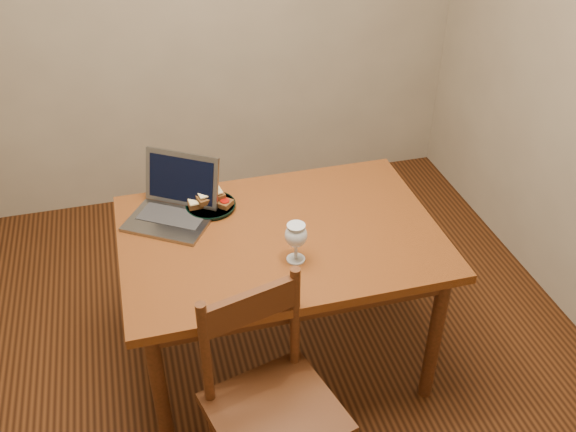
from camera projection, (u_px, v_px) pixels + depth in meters
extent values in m
cube|color=black|center=(260.00, 369.00, 3.01)|extent=(3.20, 3.20, 0.02)
cube|color=#48220C|center=(280.00, 237.00, 2.64)|extent=(1.30, 0.90, 0.04)
cylinder|color=#341C0B|center=(160.00, 394.00, 2.44)|extent=(0.06, 0.06, 0.70)
cylinder|color=#341C0B|center=(435.00, 338.00, 2.68)|extent=(0.06, 0.06, 0.70)
cylinder|color=#341C0B|center=(144.00, 272.00, 3.02)|extent=(0.06, 0.06, 0.70)
cylinder|color=#341C0B|center=(371.00, 235.00, 3.27)|extent=(0.06, 0.06, 0.70)
cube|color=#341C0B|center=(275.00, 414.00, 2.26)|extent=(0.52, 0.51, 0.04)
cube|color=#341C0B|center=(250.00, 307.00, 2.16)|extent=(0.35, 0.12, 0.12)
cylinder|color=black|center=(211.00, 206.00, 2.77)|extent=(0.22, 0.22, 0.02)
cube|color=slate|center=(168.00, 222.00, 2.68)|extent=(0.41, 0.38, 0.02)
cube|color=slate|center=(182.00, 179.00, 2.73)|extent=(0.32, 0.24, 0.23)
cube|color=black|center=(182.00, 179.00, 2.73)|extent=(0.28, 0.20, 0.19)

